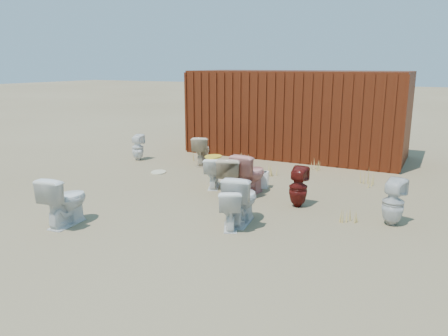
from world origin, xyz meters
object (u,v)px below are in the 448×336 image
at_px(toilet_front_pink, 250,174).
at_px(toilet_front_c, 230,208).
at_px(toilet_back_a, 138,147).
at_px(toilet_back_yellowlid, 213,172).
at_px(toilet_front_e, 242,199).
at_px(toilet_back_beige_left, 202,151).
at_px(toilet_back_e, 393,202).
at_px(toilet_front_maroon, 298,187).
at_px(toilet_back_beige_right, 231,176).
at_px(shipping_container, 297,113).
at_px(toilet_front_a, 65,200).
at_px(loose_tank, 257,179).

height_order(toilet_front_pink, toilet_front_c, toilet_front_pink).
distance_m(toilet_back_a, toilet_back_yellowlid, 3.50).
height_order(toilet_front_e, toilet_back_beige_left, toilet_front_e).
bearing_deg(toilet_back_yellowlid, toilet_front_pink, 152.04).
bearing_deg(toilet_back_yellowlid, toilet_back_e, 148.04).
bearing_deg(toilet_front_maroon, toilet_back_beige_right, -0.97).
xyz_separation_m(toilet_back_beige_left, toilet_back_beige_right, (1.92, -2.16, 0.02)).
bearing_deg(toilet_front_pink, toilet_front_c, 111.29).
xyz_separation_m(shipping_container, toilet_front_maroon, (1.58, -4.67, -0.83)).
relative_size(toilet_front_c, toilet_back_a, 0.93).
distance_m(toilet_front_c, toilet_back_beige_right, 1.76).
height_order(toilet_front_a, toilet_back_beige_right, toilet_front_a).
height_order(toilet_front_a, toilet_front_pink, toilet_front_pink).
bearing_deg(toilet_back_yellowlid, shipping_container, -118.16).
bearing_deg(toilet_front_maroon, toilet_front_a, 40.78).
bearing_deg(toilet_back_a, toilet_back_beige_left, -176.17).
height_order(shipping_container, toilet_back_beige_left, shipping_container).
xyz_separation_m(toilet_front_c, toilet_front_maroon, (0.63, 1.55, 0.05)).
xyz_separation_m(shipping_container, toilet_back_e, (3.25, -4.88, -0.81)).
distance_m(toilet_back_e, loose_tank, 3.07).
bearing_deg(loose_tank, toilet_front_c, -89.71).
relative_size(toilet_front_pink, toilet_back_beige_right, 1.06).
bearing_deg(toilet_front_maroon, toilet_back_beige_left, -33.06).
distance_m(toilet_front_e, toilet_back_a, 5.57).
height_order(toilet_back_beige_left, toilet_back_beige_right, toilet_back_beige_right).
height_order(toilet_back_a, loose_tank, toilet_back_a).
bearing_deg(toilet_back_e, toilet_front_e, 40.05).
relative_size(shipping_container, toilet_front_pink, 7.05).
distance_m(toilet_front_a, toilet_back_a, 4.99).
relative_size(toilet_back_beige_right, toilet_back_e, 1.04).
xyz_separation_m(toilet_front_e, toilet_back_yellowlid, (-1.43, 1.66, -0.08)).
bearing_deg(loose_tank, toilet_front_pink, -95.22).
distance_m(shipping_container, loose_tank, 3.96).
distance_m(toilet_front_c, toilet_front_e, 0.32).
height_order(toilet_front_maroon, toilet_back_a, toilet_front_maroon).
relative_size(shipping_container, toilet_front_maroon, 8.02).
height_order(toilet_back_a, toilet_back_beige_right, toilet_back_beige_right).
bearing_deg(toilet_back_a, toilet_back_beige_right, 148.55).
distance_m(toilet_front_pink, toilet_back_a, 4.34).
bearing_deg(toilet_front_a, toilet_front_pink, -128.36).
xyz_separation_m(toilet_front_pink, toilet_back_a, (-4.05, 1.57, -0.07)).
height_order(toilet_front_pink, loose_tank, toilet_front_pink).
xyz_separation_m(toilet_front_c, loose_tank, (-0.56, 2.41, -0.15)).
bearing_deg(toilet_front_maroon, toilet_front_e, 65.74).
bearing_deg(loose_tank, toilet_back_a, 152.69).
height_order(toilet_front_maroon, toilet_back_beige_right, toilet_back_beige_right).
distance_m(toilet_front_a, toilet_front_c, 2.70).
xyz_separation_m(toilet_back_beige_right, loose_tank, (0.21, 0.83, -0.23)).
distance_m(shipping_container, toilet_front_a, 7.51).
bearing_deg(toilet_front_a, toilet_front_c, -160.78).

